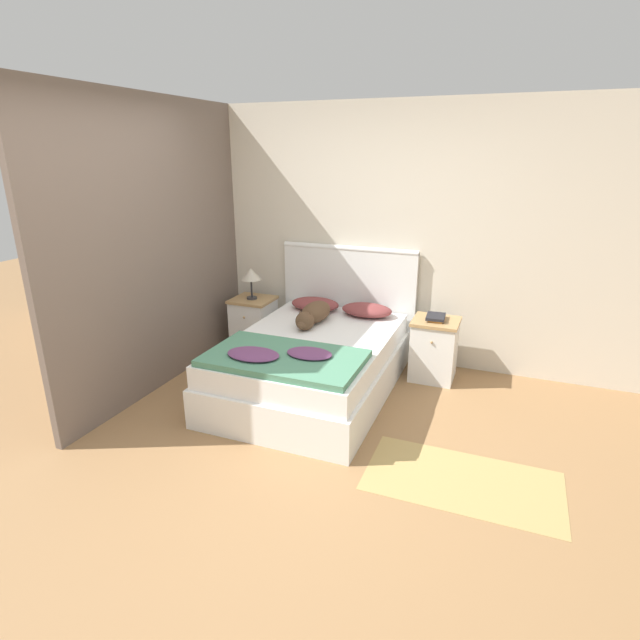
{
  "coord_description": "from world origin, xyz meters",
  "views": [
    {
      "loc": [
        1.46,
        -2.75,
        2.09
      ],
      "look_at": [
        -0.12,
        1.25,
        0.63
      ],
      "focal_mm": 28.0,
      "sensor_mm": 36.0,
      "label": 1
    }
  ],
  "objects_px": {
    "nightstand_right": "(434,349)",
    "dog": "(314,314)",
    "book_stack": "(436,317)",
    "bed": "(312,365)",
    "pillow_left": "(315,304)",
    "pillow_right": "(367,310)",
    "table_lamp": "(251,275)",
    "nightstand_left": "(254,324)"
  },
  "relations": [
    {
      "from": "nightstand_right",
      "to": "pillow_right",
      "type": "distance_m",
      "value": 0.76
    },
    {
      "from": "book_stack",
      "to": "table_lamp",
      "type": "relative_size",
      "value": 0.71
    },
    {
      "from": "book_stack",
      "to": "table_lamp",
      "type": "height_order",
      "value": "table_lamp"
    },
    {
      "from": "bed",
      "to": "nightstand_left",
      "type": "relative_size",
      "value": 3.31
    },
    {
      "from": "bed",
      "to": "dog",
      "type": "xyz_separation_m",
      "value": [
        -0.13,
        0.37,
        0.36
      ]
    },
    {
      "from": "dog",
      "to": "book_stack",
      "type": "distance_m",
      "value": 1.15
    },
    {
      "from": "bed",
      "to": "nightstand_right",
      "type": "relative_size",
      "value": 3.31
    },
    {
      "from": "table_lamp",
      "to": "pillow_left",
      "type": "bearing_deg",
      "value": 6.58
    },
    {
      "from": "nightstand_left",
      "to": "pillow_right",
      "type": "relative_size",
      "value": 1.16
    },
    {
      "from": "bed",
      "to": "pillow_left",
      "type": "height_order",
      "value": "pillow_left"
    },
    {
      "from": "nightstand_left",
      "to": "nightstand_right",
      "type": "distance_m",
      "value": 1.94
    },
    {
      "from": "nightstand_right",
      "to": "pillow_right",
      "type": "bearing_deg",
      "value": 174.5
    },
    {
      "from": "book_stack",
      "to": "pillow_right",
      "type": "bearing_deg",
      "value": 174.32
    },
    {
      "from": "nightstand_left",
      "to": "nightstand_right",
      "type": "height_order",
      "value": "same"
    },
    {
      "from": "bed",
      "to": "nightstand_right",
      "type": "distance_m",
      "value": 1.19
    },
    {
      "from": "nightstand_right",
      "to": "dog",
      "type": "relative_size",
      "value": 0.86
    },
    {
      "from": "bed",
      "to": "table_lamp",
      "type": "xyz_separation_m",
      "value": [
        -0.97,
        0.68,
        0.59
      ]
    },
    {
      "from": "bed",
      "to": "pillow_left",
      "type": "relative_size",
      "value": 3.85
    },
    {
      "from": "pillow_right",
      "to": "table_lamp",
      "type": "height_order",
      "value": "table_lamp"
    },
    {
      "from": "pillow_left",
      "to": "table_lamp",
      "type": "height_order",
      "value": "table_lamp"
    },
    {
      "from": "book_stack",
      "to": "pillow_left",
      "type": "bearing_deg",
      "value": 176.84
    },
    {
      "from": "nightstand_right",
      "to": "dog",
      "type": "distance_m",
      "value": 1.2
    },
    {
      "from": "nightstand_right",
      "to": "table_lamp",
      "type": "relative_size",
      "value": 1.78
    },
    {
      "from": "nightstand_right",
      "to": "table_lamp",
      "type": "distance_m",
      "value": 2.02
    },
    {
      "from": "nightstand_right",
      "to": "book_stack",
      "type": "relative_size",
      "value": 2.5
    },
    {
      "from": "pillow_right",
      "to": "bed",
      "type": "bearing_deg",
      "value": -110.07
    },
    {
      "from": "bed",
      "to": "dog",
      "type": "height_order",
      "value": "dog"
    },
    {
      "from": "bed",
      "to": "pillow_right",
      "type": "distance_m",
      "value": 0.87
    },
    {
      "from": "nightstand_right",
      "to": "dog",
      "type": "xyz_separation_m",
      "value": [
        -1.11,
        -0.32,
        0.32
      ]
    },
    {
      "from": "bed",
      "to": "dog",
      "type": "relative_size",
      "value": 2.84
    },
    {
      "from": "nightstand_right",
      "to": "dog",
      "type": "height_order",
      "value": "dog"
    },
    {
      "from": "nightstand_left",
      "to": "book_stack",
      "type": "relative_size",
      "value": 2.5
    },
    {
      "from": "table_lamp",
      "to": "nightstand_left",
      "type": "bearing_deg",
      "value": 90.0
    },
    {
      "from": "dog",
      "to": "table_lamp",
      "type": "distance_m",
      "value": 0.92
    },
    {
      "from": "bed",
      "to": "table_lamp",
      "type": "height_order",
      "value": "table_lamp"
    },
    {
      "from": "nightstand_right",
      "to": "pillow_right",
      "type": "xyz_separation_m",
      "value": [
        -0.69,
        0.07,
        0.29
      ]
    },
    {
      "from": "nightstand_right",
      "to": "pillow_left",
      "type": "relative_size",
      "value": 1.16
    },
    {
      "from": "bed",
      "to": "pillow_left",
      "type": "bearing_deg",
      "value": 110.07
    },
    {
      "from": "bed",
      "to": "table_lamp",
      "type": "distance_m",
      "value": 1.33
    },
    {
      "from": "bed",
      "to": "pillow_right",
      "type": "relative_size",
      "value": 3.85
    },
    {
      "from": "book_stack",
      "to": "dog",
      "type": "bearing_deg",
      "value": -163.76
    },
    {
      "from": "dog",
      "to": "table_lamp",
      "type": "relative_size",
      "value": 2.06
    }
  ]
}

